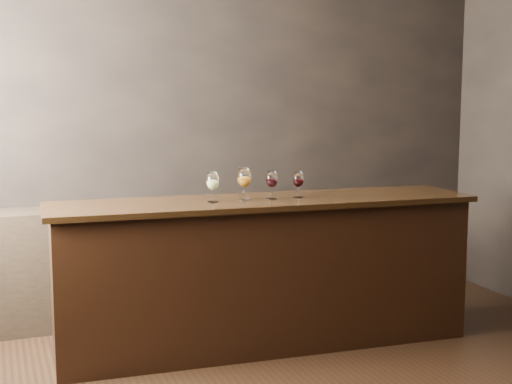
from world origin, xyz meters
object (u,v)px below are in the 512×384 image
object	(u,v)px
back_bar_shelf	(124,263)
glass_red_a	(272,180)
glass_amber	(244,178)
glass_red_b	(298,180)
glass_white	(213,182)
bar_counter	(264,275)

from	to	relation	value
back_bar_shelf	glass_red_a	size ratio (longest dim) A/B	12.68
glass_amber	glass_red_b	xyz separation A→B (m)	(0.38, -0.02, -0.03)
glass_red_a	glass_white	bearing A→B (deg)	178.93
back_bar_shelf	glass_red_a	xyz separation A→B (m)	(0.85, -0.91, 0.70)
bar_counter	back_bar_shelf	xyz separation A→B (m)	(-0.80, 0.89, -0.05)
glass_red_b	glass_white	bearing A→B (deg)	179.10
glass_white	glass_red_a	world-z (taller)	glass_white
glass_amber	glass_red_a	xyz separation A→B (m)	(0.19, -0.01, -0.02)
glass_red_a	glass_red_b	bearing A→B (deg)	-0.54
bar_counter	glass_red_a	size ratio (longest dim) A/B	14.49
bar_counter	glass_amber	world-z (taller)	glass_amber
glass_white	glass_red_b	bearing A→B (deg)	-0.90
glass_amber	glass_red_b	size ratio (longest dim) A/B	1.22
bar_counter	glass_amber	distance (m)	0.69
back_bar_shelf	glass_red_b	distance (m)	1.55
back_bar_shelf	glass_white	world-z (taller)	glass_white
glass_white	glass_red_a	xyz separation A→B (m)	(0.41, -0.01, -0.00)
back_bar_shelf	glass_red_a	distance (m)	1.43
bar_counter	glass_red_b	bearing A→B (deg)	-1.28
bar_counter	glass_white	world-z (taller)	glass_white
glass_red_a	glass_red_b	size ratio (longest dim) A/B	1.08
glass_red_a	glass_amber	bearing A→B (deg)	175.71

